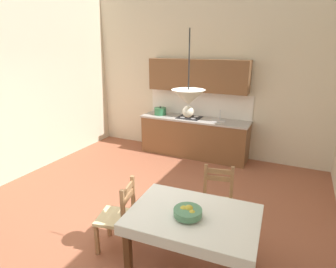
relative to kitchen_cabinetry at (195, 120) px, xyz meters
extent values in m
cube|color=#99563D|center=(0.11, -2.93, -0.91)|extent=(6.16, 7.00, 0.10)
cube|color=beige|center=(0.11, 0.33, 1.16)|extent=(6.16, 0.12, 4.03)
cube|color=brown|center=(0.01, -0.04, -0.43)|extent=(2.47, 0.60, 0.86)
cube|color=#ADA8A3|center=(0.01, -0.05, 0.02)|extent=(2.50, 0.63, 0.04)
cube|color=white|center=(0.01, 0.26, 0.32)|extent=(2.47, 0.01, 0.55)
cube|color=brown|center=(0.01, 0.09, 0.99)|extent=(2.27, 0.34, 0.70)
cube|color=black|center=(0.01, -0.31, -0.81)|extent=(2.43, 0.02, 0.09)
cylinder|color=silver|center=(0.56, -0.04, 0.04)|extent=(0.34, 0.34, 0.02)
cylinder|color=silver|center=(0.56, 0.10, 0.15)|extent=(0.02, 0.02, 0.22)
cube|color=black|center=(-0.12, -0.04, 0.05)|extent=(0.52, 0.42, 0.01)
cylinder|color=silver|center=(-0.25, -0.14, 0.06)|extent=(0.11, 0.11, 0.01)
cylinder|color=silver|center=(0.01, -0.14, 0.06)|extent=(0.11, 0.11, 0.01)
cylinder|color=silver|center=(-0.25, 0.06, 0.06)|extent=(0.11, 0.11, 0.01)
cylinder|color=silver|center=(0.01, 0.06, 0.06)|extent=(0.11, 0.11, 0.01)
cylinder|color=#337A4C|center=(-0.86, -0.06, 0.12)|extent=(0.28, 0.28, 0.15)
cylinder|color=#337A4C|center=(-0.86, -0.06, 0.20)|extent=(0.29, 0.29, 0.02)
sphere|color=black|center=(-0.86, -0.06, 0.23)|extent=(0.04, 0.04, 0.04)
cube|color=#56331C|center=(1.24, -3.43, -0.12)|extent=(1.37, 0.97, 0.02)
cube|color=#56331C|center=(0.67, -3.85, -0.49)|extent=(0.07, 0.07, 0.73)
cube|color=#56331C|center=(0.62, -3.08, -0.49)|extent=(0.07, 0.07, 0.73)
cube|color=#56331C|center=(1.82, -3.01, -0.49)|extent=(0.07, 0.07, 0.73)
cube|color=silver|center=(1.24, -3.43, -0.10)|extent=(1.43, 1.03, 0.00)
cube|color=silver|center=(1.27, -3.90, -0.17)|extent=(1.38, 0.09, 0.12)
cube|color=silver|center=(1.21, -2.95, -0.17)|extent=(1.38, 0.09, 0.12)
cube|color=silver|center=(0.55, -3.47, -0.17)|extent=(0.06, 0.95, 0.12)
cube|color=silver|center=(1.93, -3.39, -0.17)|extent=(0.06, 0.95, 0.12)
cube|color=#D1BC89|center=(0.22, -3.45, -0.43)|extent=(0.50, 0.50, 0.04)
cube|color=#A3754C|center=(0.09, -3.67, -0.65)|extent=(0.05, 0.05, 0.41)
cube|color=#A3754C|center=(0.01, -3.31, -0.65)|extent=(0.05, 0.05, 0.41)
cube|color=#A3754C|center=(0.44, -3.58, -0.39)|extent=(0.05, 0.05, 0.93)
cube|color=#A3754C|center=(0.36, -3.23, -0.39)|extent=(0.05, 0.05, 0.93)
cube|color=#A3754C|center=(0.40, -3.41, -0.01)|extent=(0.10, 0.32, 0.07)
cube|color=#A3754C|center=(0.40, -3.41, -0.12)|extent=(0.10, 0.32, 0.07)
cube|color=#D1BC89|center=(1.29, -2.63, -0.43)|extent=(0.50, 0.50, 0.04)
cube|color=#A3754C|center=(1.50, -2.77, -0.65)|extent=(0.05, 0.05, 0.41)
cube|color=#A3754C|center=(1.15, -2.84, -0.65)|extent=(0.05, 0.05, 0.41)
cube|color=#A3754C|center=(1.43, -2.41, -0.39)|extent=(0.05, 0.05, 0.93)
cube|color=#A3754C|center=(1.07, -2.49, -0.39)|extent=(0.05, 0.05, 0.93)
cube|color=#A3754C|center=(1.25, -2.45, -0.01)|extent=(0.32, 0.09, 0.07)
cube|color=#A3754C|center=(1.25, -2.45, -0.12)|extent=(0.32, 0.09, 0.07)
cylinder|color=#4C7F5B|center=(1.21, -3.51, -0.09)|extent=(0.17, 0.17, 0.02)
cylinder|color=#4C7F5B|center=(1.21, -3.51, -0.04)|extent=(0.30, 0.30, 0.07)
sphere|color=gold|center=(1.16, -3.50, -0.03)|extent=(0.09, 0.09, 0.09)
sphere|color=gold|center=(1.26, -3.53, -0.04)|extent=(0.08, 0.08, 0.08)
sphere|color=gold|center=(1.21, -3.48, -0.03)|extent=(0.10, 0.10, 0.10)
cylinder|color=black|center=(1.17, -3.46, 1.49)|extent=(0.01, 0.01, 0.57)
cone|color=silver|center=(1.17, -3.46, 1.16)|extent=(0.32, 0.32, 0.14)
sphere|color=white|center=(1.17, -3.46, 1.02)|extent=(0.11, 0.11, 0.11)
camera|label=1|loc=(2.11, -5.90, 1.62)|focal=29.99mm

